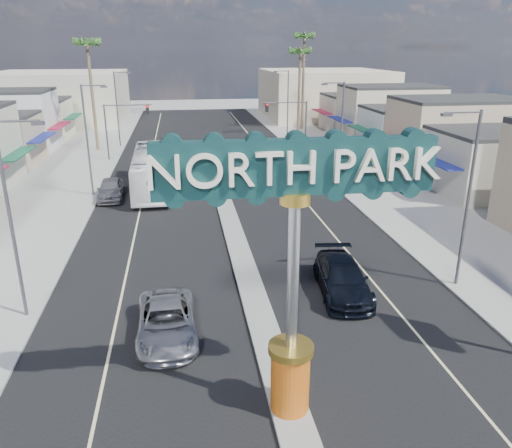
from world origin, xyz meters
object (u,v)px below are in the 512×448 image
object	(u,v)px
streetlight_r_near	(466,192)
car_parked_right	(277,172)
city_bus	(152,170)
traffic_signal_right	(290,117)
car_parked_left	(111,189)
palm_right_mid	(300,56)
gateway_sign	(294,251)
streetlight_l_near	(13,212)
streetlight_l_mid	(89,135)
suv_right	(342,278)
traffic_signal_left	(123,121)
streetlight_r_far	(287,102)
palm_right_far	(304,42)
palm_left_far	(87,49)
streetlight_l_far	(118,105)
streetlight_r_mid	(340,129)
suv_left	(167,321)

from	to	relation	value
streetlight_r_near	car_parked_right	xyz separation A→B (m)	(-4.93, 22.52, -4.25)
city_bus	traffic_signal_right	bearing A→B (deg)	39.39
streetlight_r_near	car_parked_left	world-z (taller)	streetlight_r_near
palm_right_mid	gateway_sign	bearing A→B (deg)	-103.53
streetlight_l_near	streetlight_r_near	distance (m)	20.87
streetlight_l_mid	traffic_signal_right	bearing A→B (deg)	35.50
car_parked_left	car_parked_right	size ratio (longest dim) A/B	0.98
suv_right	city_bus	bearing A→B (deg)	122.11
streetlight_l_near	traffic_signal_left	bearing A→B (deg)	87.90
streetlight_r_far	suv_right	distance (m)	42.56
car_parked_left	city_bus	distance (m)	4.05
streetlight_r_far	streetlight_l_mid	bearing A→B (deg)	-133.48
streetlight_l_mid	car_parked_right	size ratio (longest dim) A/B	1.81
streetlight_r_far	city_bus	world-z (taller)	streetlight_r_far
streetlight_l_mid	palm_right_far	world-z (taller)	palm_right_far
palm_left_far	car_parked_right	world-z (taller)	palm_left_far
gateway_sign	palm_right_mid	bearing A→B (deg)	76.47
streetlight_l_far	gateway_sign	bearing A→B (deg)	-78.22
streetlight_l_near	streetlight_r_mid	size ratio (longest dim) A/B	1.00
gateway_sign	streetlight_l_near	size ratio (longest dim) A/B	1.02
streetlight_r_mid	suv_right	world-z (taller)	streetlight_r_mid
traffic_signal_right	palm_left_far	xyz separation A→B (m)	(-22.18, 6.01, 7.22)
streetlight_r_mid	suv_right	size ratio (longest dim) A/B	1.58
streetlight_r_near	streetlight_r_mid	world-z (taller)	same
traffic_signal_right	streetlight_l_near	xyz separation A→B (m)	(-19.62, -33.99, 0.79)
streetlight_l_far	palm_left_far	size ratio (longest dim) A/B	0.69
palm_right_mid	palm_right_far	size ratio (longest dim) A/B	0.86
traffic_signal_right	streetlight_l_near	size ratio (longest dim) A/B	0.67
traffic_signal_right	car_parked_left	size ratio (longest dim) A/B	1.23
palm_left_far	suv_right	size ratio (longest dim) A/B	2.30
streetlight_r_far	car_parked_left	bearing A→B (deg)	-130.06
palm_left_far	palm_right_mid	world-z (taller)	palm_left_far
streetlight_l_near	suv_left	bearing A→B (deg)	-23.10
gateway_sign	streetlight_r_near	xyz separation A→B (m)	(10.43, 8.02, -0.86)
traffic_signal_left	car_parked_right	world-z (taller)	traffic_signal_left
streetlight_l_near	suv_right	world-z (taller)	streetlight_l_near
traffic_signal_left	city_bus	distance (m)	13.56
suv_left	car_parked_left	size ratio (longest dim) A/B	1.10
streetlight_l_far	palm_right_far	size ratio (longest dim) A/B	0.64
gateway_sign	streetlight_r_far	size ratio (longest dim) A/B	1.02
palm_right_mid	suv_left	world-z (taller)	palm_right_mid
car_parked_right	palm_right_far	bearing A→B (deg)	73.25
streetlight_l_near	streetlight_r_near	world-z (taller)	same
streetlight_l_mid	streetlight_l_far	distance (m)	22.00
traffic_signal_left	palm_left_far	bearing A→B (deg)	122.43
streetlight_r_far	palm_right_mid	bearing A→B (deg)	57.31
streetlight_r_mid	palm_right_mid	world-z (taller)	palm_right_mid
palm_left_far	palm_right_mid	size ratio (longest dim) A/B	1.08
traffic_signal_left	streetlight_l_near	size ratio (longest dim) A/B	0.67
traffic_signal_right	city_bus	size ratio (longest dim) A/B	0.47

